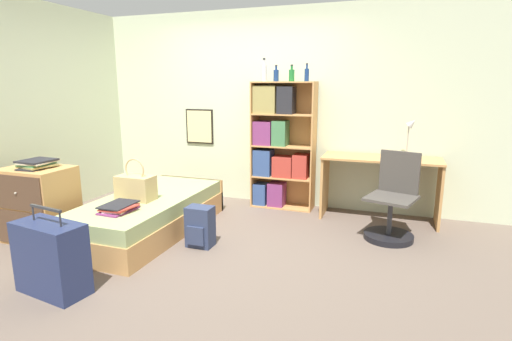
# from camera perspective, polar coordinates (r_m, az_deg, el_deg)

# --- Properties ---
(ground_plane) EXTENTS (14.00, 14.00, 0.00)m
(ground_plane) POSITION_cam_1_polar(r_m,az_deg,el_deg) (4.37, -7.76, -9.66)
(ground_plane) COLOR #66564C
(wall_back) EXTENTS (10.00, 0.09, 2.60)m
(wall_back) POSITION_cam_1_polar(r_m,az_deg,el_deg) (5.55, -0.49, 8.87)
(wall_back) COLOR beige
(wall_back) RESTS_ON ground_plane
(wall_left) EXTENTS (0.06, 10.00, 2.60)m
(wall_left) POSITION_cam_1_polar(r_m,az_deg,el_deg) (5.47, -29.56, 7.27)
(wall_left) COLOR beige
(wall_left) RESTS_ON ground_plane
(bed) EXTENTS (0.91, 1.98, 0.41)m
(bed) POSITION_cam_1_polar(r_m,az_deg,el_deg) (4.64, -14.90, -6.02)
(bed) COLOR tan
(bed) RESTS_ON ground_plane
(handbag) EXTENTS (0.40, 0.22, 0.45)m
(handbag) POSITION_cam_1_polar(r_m,az_deg,el_deg) (4.45, -16.81, -2.29)
(handbag) COLOR tan
(handbag) RESTS_ON bed
(book_stack_on_bed) EXTENTS (0.33, 0.39, 0.07)m
(book_stack_on_bed) POSITION_cam_1_polar(r_m,az_deg,el_deg) (4.13, -19.01, -5.04)
(book_stack_on_bed) COLOR #7A336B
(book_stack_on_bed) RESTS_ON bed
(suitcase) EXTENTS (0.62, 0.36, 0.71)m
(suitcase) POSITION_cam_1_polar(r_m,az_deg,el_deg) (3.58, -27.21, -11.06)
(suitcase) COLOR navy
(suitcase) RESTS_ON ground_plane
(dresser) EXTENTS (0.67, 0.52, 0.78)m
(dresser) POSITION_cam_1_polar(r_m,az_deg,el_deg) (4.79, -28.53, -4.23)
(dresser) COLOR tan
(dresser) RESTS_ON ground_plane
(magazine_pile_on_dresser) EXTENTS (0.33, 0.37, 0.09)m
(magazine_pile_on_dresser) POSITION_cam_1_polar(r_m,az_deg,el_deg) (4.67, -28.81, 0.85)
(magazine_pile_on_dresser) COLOR #232328
(magazine_pile_on_dresser) RESTS_ON dresser
(bookcase) EXTENTS (0.82, 0.31, 1.66)m
(bookcase) POSITION_cam_1_polar(r_m,az_deg,el_deg) (5.28, 3.05, 3.53)
(bookcase) COLOR tan
(bookcase) RESTS_ON ground_plane
(bottle_green) EXTENTS (0.07, 0.07, 0.29)m
(bottle_green) POSITION_cam_1_polar(r_m,az_deg,el_deg) (5.29, 1.16, 13.81)
(bottle_green) COLOR #B7BCC1
(bottle_green) RESTS_ON bookcase
(bottle_brown) EXTENTS (0.07, 0.07, 0.21)m
(bottle_brown) POSITION_cam_1_polar(r_m,az_deg,el_deg) (5.23, 2.89, 13.44)
(bottle_brown) COLOR navy
(bottle_brown) RESTS_ON bookcase
(bottle_clear) EXTENTS (0.07, 0.07, 0.21)m
(bottle_clear) POSITION_cam_1_polar(r_m,az_deg,el_deg) (5.20, 5.11, 13.43)
(bottle_clear) COLOR #1E6B2D
(bottle_clear) RESTS_ON bookcase
(bottle_blue) EXTENTS (0.06, 0.06, 0.22)m
(bottle_blue) POSITION_cam_1_polar(r_m,az_deg,el_deg) (5.09, 7.26, 13.46)
(bottle_blue) COLOR navy
(bottle_blue) RESTS_ON bookcase
(desk) EXTENTS (1.37, 0.53, 0.77)m
(desk) POSITION_cam_1_polar(r_m,az_deg,el_deg) (5.02, 17.33, -0.72)
(desk) COLOR tan
(desk) RESTS_ON ground_plane
(desk_lamp) EXTENTS (0.15, 0.11, 0.48)m
(desk_lamp) POSITION_cam_1_polar(r_m,az_deg,el_deg) (5.01, 21.24, 5.38)
(desk_lamp) COLOR #ADA89E
(desk_lamp) RESTS_ON desk
(desk_chair) EXTENTS (0.58, 0.58, 0.92)m
(desk_chair) POSITION_cam_1_polar(r_m,az_deg,el_deg) (4.51, 18.82, -5.63)
(desk_chair) COLOR black
(desk_chair) RESTS_ON ground_plane
(backpack) EXTENTS (0.26, 0.22, 0.42)m
(backpack) POSITION_cam_1_polar(r_m,az_deg,el_deg) (4.13, -8.01, -7.98)
(backpack) COLOR #2D3856
(backpack) RESTS_ON ground_plane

